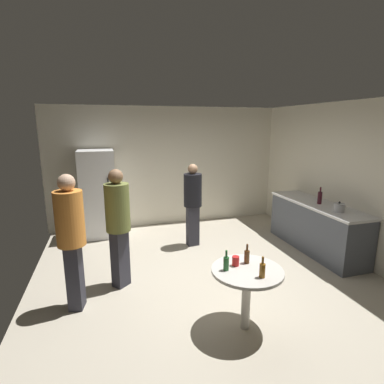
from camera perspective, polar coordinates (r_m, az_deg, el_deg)
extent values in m
cube|color=#B2A893|center=(4.97, 2.30, -15.56)|extent=(5.20, 5.20, 0.10)
cube|color=silver|center=(6.99, -4.51, 4.80)|extent=(5.32, 0.06, 2.70)
cube|color=silver|center=(5.87, 27.58, 1.90)|extent=(0.06, 5.20, 2.70)
cube|color=white|center=(6.50, -17.37, -0.37)|extent=(0.70, 0.65, 1.80)
cube|color=#262628|center=(6.15, -15.51, -0.12)|extent=(0.03, 0.03, 0.60)
cube|color=#4C515B|center=(6.07, 22.39, -6.28)|extent=(0.60, 2.09, 0.86)
cube|color=silver|center=(5.95, 22.76, -2.17)|extent=(0.64, 2.13, 0.04)
cylinder|color=#B2B2B7|center=(5.48, 26.08, -2.69)|extent=(0.17, 0.17, 0.14)
sphere|color=black|center=(5.46, 26.17, -1.80)|extent=(0.04, 0.04, 0.04)
cone|color=#B2B2B7|center=(5.56, 26.97, -2.44)|extent=(0.09, 0.04, 0.06)
cylinder|color=#3F141E|center=(5.88, 23.03, -1.03)|extent=(0.08, 0.08, 0.22)
cylinder|color=#3F141E|center=(5.85, 23.16, 0.44)|extent=(0.03, 0.03, 0.09)
cylinder|color=beige|center=(3.68, 10.18, -19.54)|extent=(0.10, 0.10, 0.70)
cylinder|color=beige|center=(3.50, 10.42, -14.43)|extent=(0.80, 0.80, 0.03)
cylinder|color=#8C5919|center=(3.32, 13.16, -14.30)|extent=(0.06, 0.06, 0.15)
cylinder|color=#8C5919|center=(3.27, 13.26, -12.50)|extent=(0.02, 0.02, 0.08)
cylinder|color=#593314|center=(3.60, 10.34, -12.00)|extent=(0.06, 0.06, 0.15)
cylinder|color=#593314|center=(3.55, 10.41, -10.31)|extent=(0.02, 0.02, 0.08)
cylinder|color=#26662D|center=(3.41, 6.48, -13.34)|extent=(0.06, 0.06, 0.15)
cylinder|color=#26662D|center=(3.36, 6.53, -11.57)|extent=(0.02, 0.02, 0.08)
cylinder|color=red|center=(3.53, 8.26, -12.80)|extent=(0.08, 0.08, 0.11)
cube|color=#2D2D38|center=(4.20, -21.27, -14.72)|extent=(0.21, 0.25, 0.86)
cylinder|color=orange|center=(3.92, -22.16, -4.66)|extent=(0.40, 0.40, 0.68)
sphere|color=#D8AD8C|center=(3.82, -22.70, 1.67)|extent=(0.20, 0.20, 0.20)
cube|color=#2D2D38|center=(5.86, 0.13, -6.37)|extent=(0.23, 0.18, 0.78)
cylinder|color=black|center=(5.67, 0.14, 0.36)|extent=(0.36, 0.36, 0.62)
sphere|color=tan|center=(5.59, 0.14, 4.39)|extent=(0.19, 0.19, 0.19)
cube|color=#2D2D38|center=(4.55, -13.44, -12.10)|extent=(0.28, 0.27, 0.84)
cylinder|color=olive|center=(4.29, -13.95, -2.86)|extent=(0.48, 0.48, 0.67)
sphere|color=#8C6647|center=(4.20, -14.26, 2.87)|extent=(0.20, 0.20, 0.20)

